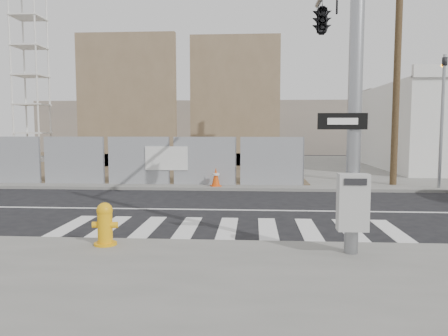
# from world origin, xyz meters

# --- Properties ---
(ground) EXTENTS (100.00, 100.00, 0.00)m
(ground) POSITION_xyz_m (0.00, 0.00, 0.00)
(ground) COLOR black
(ground) RESTS_ON ground
(sidewalk_far) EXTENTS (50.00, 20.00, 0.12)m
(sidewalk_far) POSITION_xyz_m (0.00, 14.00, 0.06)
(sidewalk_far) COLOR slate
(sidewalk_far) RESTS_ON ground
(signal_pole) EXTENTS (0.96, 5.87, 7.00)m
(signal_pole) POSITION_xyz_m (2.49, -2.05, 4.78)
(signal_pole) COLOR gray
(signal_pole) RESTS_ON sidewalk_near
(far_signal_pole) EXTENTS (0.16, 0.20, 5.60)m
(far_signal_pole) POSITION_xyz_m (8.00, 4.60, 3.48)
(far_signal_pole) COLOR gray
(far_signal_pole) RESTS_ON sidewalk_far
(chain_link_fence) EXTENTS (24.60, 0.04, 2.00)m
(chain_link_fence) POSITION_xyz_m (-10.00, 5.00, 1.12)
(chain_link_fence) COLOR gray
(chain_link_fence) RESTS_ON sidewalk_far
(concrete_wall_left) EXTENTS (6.00, 1.30, 8.00)m
(concrete_wall_left) POSITION_xyz_m (-7.00, 13.08, 3.38)
(concrete_wall_left) COLOR brown
(concrete_wall_left) RESTS_ON sidewalk_far
(concrete_wall_right) EXTENTS (5.50, 1.30, 8.00)m
(concrete_wall_right) POSITION_xyz_m (-0.50, 14.08, 3.38)
(concrete_wall_right) COLOR brown
(concrete_wall_right) RESTS_ON sidewalk_far
(crane_tower) EXTENTS (2.60, 2.60, 18.15)m
(crane_tower) POSITION_xyz_m (-15.00, 17.00, 9.02)
(crane_tower) COLOR slate
(crane_tower) RESTS_ON sidewalk_far
(utility_pole_right) EXTENTS (1.60, 0.28, 10.00)m
(utility_pole_right) POSITION_xyz_m (6.50, 5.50, 5.20)
(utility_pole_right) COLOR brown
(utility_pole_right) RESTS_ON sidewalk_far
(fire_hydrant) EXTENTS (0.55, 0.55, 0.87)m
(fire_hydrant) POSITION_xyz_m (-2.38, -4.55, 0.55)
(fire_hydrant) COLOR #E59F0C
(fire_hydrant) RESTS_ON sidewalk_near
(traffic_cone_b) EXTENTS (0.41, 0.41, 0.65)m
(traffic_cone_b) POSITION_xyz_m (-9.34, 5.38, 0.44)
(traffic_cone_b) COLOR orange
(traffic_cone_b) RESTS_ON sidewalk_far
(traffic_cone_c) EXTENTS (0.38, 0.38, 0.65)m
(traffic_cone_c) POSITION_xyz_m (-4.44, 5.28, 0.44)
(traffic_cone_c) COLOR #FF500D
(traffic_cone_c) RESTS_ON sidewalk_far
(traffic_cone_d) EXTENTS (0.51, 0.51, 0.76)m
(traffic_cone_d) POSITION_xyz_m (-0.88, 4.51, 0.49)
(traffic_cone_d) COLOR #D7460B
(traffic_cone_d) RESTS_ON sidewalk_far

